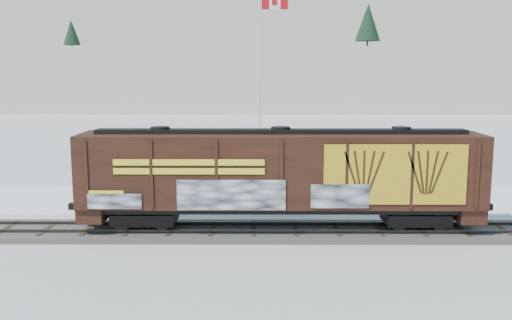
{
  "coord_description": "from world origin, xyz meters",
  "views": [
    {
      "loc": [
        0.24,
        -26.67,
        7.85
      ],
      "look_at": [
        0.09,
        3.0,
        3.16
      ],
      "focal_mm": 40.0,
      "sensor_mm": 36.0,
      "label": 1
    }
  ],
  "objects_px": {
    "flagpole": "(262,113)",
    "car_white": "(206,189)",
    "hopper_railcar": "(280,173)",
    "car_dark": "(283,193)",
    "car_silver": "(172,190)"
  },
  "relations": [
    {
      "from": "hopper_railcar",
      "to": "flagpole",
      "type": "bearing_deg",
      "value": 93.86
    },
    {
      "from": "flagpole",
      "to": "car_silver",
      "type": "distance_m",
      "value": 9.06
    },
    {
      "from": "flagpole",
      "to": "car_white",
      "type": "xyz_separation_m",
      "value": [
        -3.34,
        -5.72,
        -4.12
      ]
    },
    {
      "from": "car_silver",
      "to": "car_dark",
      "type": "bearing_deg",
      "value": -105.65
    },
    {
      "from": "car_white",
      "to": "car_silver",
      "type": "bearing_deg",
      "value": 111.03
    },
    {
      "from": "car_silver",
      "to": "flagpole",
      "type": "bearing_deg",
      "value": -52.95
    },
    {
      "from": "flagpole",
      "to": "car_silver",
      "type": "bearing_deg",
      "value": -131.53
    },
    {
      "from": "hopper_railcar",
      "to": "flagpole",
      "type": "relative_size",
      "value": 1.45
    },
    {
      "from": "car_dark",
      "to": "car_silver",
      "type": "bearing_deg",
      "value": 79.03
    },
    {
      "from": "hopper_railcar",
      "to": "car_silver",
      "type": "bearing_deg",
      "value": 134.29
    },
    {
      "from": "hopper_railcar",
      "to": "car_dark",
      "type": "xyz_separation_m",
      "value": [
        0.41,
        5.85,
        -2.24
      ]
    },
    {
      "from": "hopper_railcar",
      "to": "car_white",
      "type": "distance_m",
      "value": 8.17
    },
    {
      "from": "car_white",
      "to": "car_dark",
      "type": "xyz_separation_m",
      "value": [
        4.59,
        -0.81,
        -0.02
      ]
    },
    {
      "from": "car_dark",
      "to": "flagpole",
      "type": "bearing_deg",
      "value": 4.06
    },
    {
      "from": "flagpole",
      "to": "car_silver",
      "type": "height_order",
      "value": "flagpole"
    }
  ]
}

